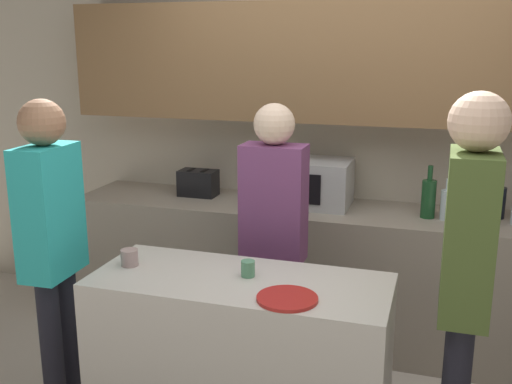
{
  "coord_description": "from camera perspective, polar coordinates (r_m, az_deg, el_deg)",
  "views": [
    {
      "loc": [
        0.59,
        -2.3,
        1.95
      ],
      "look_at": [
        -0.25,
        0.37,
        1.25
      ],
      "focal_mm": 42.0,
      "sensor_mm": 36.0,
      "label": 1
    }
  ],
  "objects": [
    {
      "name": "bottle_0",
      "position": [
        3.78,
        16.11,
        -0.54
      ],
      "size": [
        0.09,
        0.09,
        0.32
      ],
      "color": "#194723",
      "rests_on": "back_counter"
    },
    {
      "name": "person_left",
      "position": [
        2.57,
        19.36,
        -6.8
      ],
      "size": [
        0.23,
        0.34,
        1.77
      ],
      "rotation": [
        0.0,
        0.0,
        1.57
      ],
      "color": "black",
      "rests_on": "ground_plane"
    },
    {
      "name": "bottle_3",
      "position": [
        3.74,
        20.78,
        -1.46
      ],
      "size": [
        0.06,
        0.06,
        0.26
      ],
      "color": "#472814",
      "rests_on": "back_counter"
    },
    {
      "name": "person_center",
      "position": [
        3.13,
        -18.88,
        -4.13
      ],
      "size": [
        0.22,
        0.35,
        1.69
      ],
      "rotation": [
        0.0,
        0.0,
        -1.53
      ],
      "color": "black",
      "rests_on": "ground_plane"
    },
    {
      "name": "back_wall",
      "position": [
        4.02,
        9.01,
        8.03
      ],
      "size": [
        6.4,
        0.4,
        2.7
      ],
      "color": "beige",
      "rests_on": "ground_plane"
    },
    {
      "name": "kitchen_island",
      "position": [
        2.97,
        -1.51,
        -16.31
      ],
      "size": [
        1.38,
        0.58,
        0.9
      ],
      "color": "beige",
      "rests_on": "ground_plane"
    },
    {
      "name": "person_right",
      "position": [
        3.23,
        1.67,
        -3.41
      ],
      "size": [
        0.34,
        0.22,
        1.65
      ],
      "rotation": [
        0.0,
        0.0,
        -3.15
      ],
      "color": "black",
      "rests_on": "ground_plane"
    },
    {
      "name": "bottle_1",
      "position": [
        3.77,
        17.7,
        -1.11
      ],
      "size": [
        0.07,
        0.07,
        0.25
      ],
      "color": "silver",
      "rests_on": "back_counter"
    },
    {
      "name": "cup_1",
      "position": [
        2.78,
        -0.77,
        -7.3
      ],
      "size": [
        0.06,
        0.06,
        0.08
      ],
      "color": "#589D73",
      "rests_on": "kitchen_island"
    },
    {
      "name": "cup_0",
      "position": [
        2.97,
        -11.95,
        -6.12
      ],
      "size": [
        0.08,
        0.08,
        0.08
      ],
      "color": "#B09492",
      "rests_on": "kitchen_island"
    },
    {
      "name": "toaster",
      "position": [
        4.18,
        -5.52,
        0.87
      ],
      "size": [
        0.26,
        0.16,
        0.18
      ],
      "color": "black",
      "rests_on": "back_counter"
    },
    {
      "name": "plate_on_island",
      "position": [
        2.55,
        2.99,
        -10.09
      ],
      "size": [
        0.26,
        0.26,
        0.01
      ],
      "color": "red",
      "rests_on": "kitchen_island"
    },
    {
      "name": "back_counter",
      "position": [
        4.02,
        7.83,
        -7.88
      ],
      "size": [
        3.6,
        0.62,
        0.91
      ],
      "color": "gray",
      "rests_on": "ground_plane"
    },
    {
      "name": "microwave",
      "position": [
        3.93,
        5.21,
        0.92
      ],
      "size": [
        0.52,
        0.39,
        0.3
      ],
      "color": "#B7BABC",
      "rests_on": "back_counter"
    },
    {
      "name": "bottle_2",
      "position": [
        3.89,
        19.22,
        -0.48
      ],
      "size": [
        0.06,
        0.06,
        0.3
      ],
      "color": "#472814",
      "rests_on": "back_counter"
    },
    {
      "name": "bottle_4",
      "position": [
        3.91,
        22.12,
        -0.87
      ],
      "size": [
        0.08,
        0.08,
        0.27
      ],
      "color": "black",
      "rests_on": "back_counter"
    }
  ]
}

